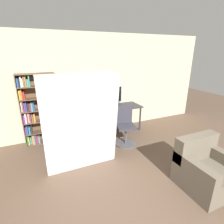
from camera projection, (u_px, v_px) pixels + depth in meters
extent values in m
cube|color=#C6B793|center=(79.00, 86.00, 4.67)|extent=(8.00, 0.06, 2.70)
cube|color=#2D2D33|center=(117.00, 107.00, 4.96)|extent=(1.39, 0.63, 0.03)
cylinder|color=#2D2D33|center=(100.00, 126.00, 4.61)|extent=(0.05, 0.05, 0.71)
cylinder|color=#2D2D33|center=(140.00, 119.00, 5.11)|extent=(0.05, 0.05, 0.71)
cylinder|color=#2D2D33|center=(93.00, 120.00, 5.05)|extent=(0.05, 0.05, 0.71)
cylinder|color=#2D2D33|center=(131.00, 114.00, 5.55)|extent=(0.05, 0.05, 0.71)
cylinder|color=#B7B7BC|center=(112.00, 105.00, 5.10)|extent=(0.19, 0.19, 0.02)
cylinder|color=#B7B7BC|center=(112.00, 103.00, 5.09)|extent=(0.04, 0.04, 0.07)
cube|color=#B7B7BC|center=(112.00, 95.00, 5.01)|extent=(0.59, 0.02, 0.46)
cube|color=black|center=(112.00, 95.00, 5.00)|extent=(0.56, 0.03, 0.43)
cylinder|color=#4C4C51|center=(126.00, 143.00, 4.43)|extent=(0.52, 0.52, 0.03)
cylinder|color=#4C4C51|center=(126.00, 135.00, 4.35)|extent=(0.05, 0.05, 0.43)
cube|color=#33333D|center=(126.00, 127.00, 4.27)|extent=(0.54, 0.54, 0.05)
cube|color=#33333D|center=(124.00, 114.00, 4.38)|extent=(0.39, 0.14, 0.45)
cube|color=brown|center=(21.00, 112.00, 4.11)|extent=(0.02, 0.29, 1.75)
cube|color=brown|center=(57.00, 108.00, 4.43)|extent=(0.02, 0.29, 1.75)
cube|color=brown|center=(40.00, 108.00, 4.39)|extent=(0.85, 0.02, 1.75)
cube|color=brown|center=(44.00, 141.00, 4.55)|extent=(0.81, 0.26, 0.02)
cube|color=brown|center=(43.00, 131.00, 4.46)|extent=(0.81, 0.26, 0.02)
cube|color=brown|center=(41.00, 121.00, 4.36)|extent=(0.81, 0.26, 0.02)
cube|color=brown|center=(40.00, 110.00, 4.27)|extent=(0.81, 0.26, 0.02)
cube|color=brown|center=(38.00, 98.00, 4.17)|extent=(0.81, 0.26, 0.02)
cube|color=brown|center=(37.00, 86.00, 4.08)|extent=(0.81, 0.26, 0.02)
cube|color=brown|center=(35.00, 74.00, 3.98)|extent=(0.81, 0.26, 0.02)
cube|color=#287A38|center=(28.00, 139.00, 4.38)|extent=(0.03, 0.17, 0.24)
cube|color=gold|center=(29.00, 140.00, 4.39)|extent=(0.02, 0.21, 0.21)
cube|color=teal|center=(31.00, 140.00, 4.43)|extent=(0.04, 0.18, 0.17)
cube|color=orange|center=(33.00, 139.00, 4.42)|extent=(0.04, 0.21, 0.23)
cube|color=teal|center=(34.00, 138.00, 4.42)|extent=(0.02, 0.22, 0.24)
cube|color=#7A2D84|center=(36.00, 138.00, 4.47)|extent=(0.03, 0.17, 0.21)
cube|color=red|center=(37.00, 139.00, 4.46)|extent=(0.04, 0.14, 0.19)
cube|color=teal|center=(39.00, 139.00, 4.46)|extent=(0.04, 0.16, 0.18)
cube|color=#7A2D84|center=(26.00, 130.00, 4.28)|extent=(0.03, 0.19, 0.19)
cube|color=#1E4C9E|center=(27.00, 130.00, 4.24)|extent=(0.04, 0.16, 0.21)
cube|color=teal|center=(30.00, 130.00, 4.29)|extent=(0.03, 0.16, 0.18)
cube|color=#232328|center=(31.00, 129.00, 4.31)|extent=(0.03, 0.17, 0.20)
cube|color=#7A2D84|center=(24.00, 119.00, 4.19)|extent=(0.04, 0.17, 0.21)
cube|color=silver|center=(26.00, 118.00, 4.20)|extent=(0.03, 0.22, 0.24)
cube|color=#7A2D84|center=(27.00, 118.00, 4.21)|extent=(0.02, 0.21, 0.22)
cube|color=gold|center=(29.00, 117.00, 4.22)|extent=(0.03, 0.17, 0.23)
cube|color=#7A2D84|center=(30.00, 118.00, 4.19)|extent=(0.03, 0.14, 0.23)
cube|color=brown|center=(32.00, 118.00, 4.24)|extent=(0.03, 0.18, 0.20)
cube|color=orange|center=(34.00, 117.00, 4.28)|extent=(0.04, 0.21, 0.19)
cube|color=silver|center=(21.00, 106.00, 4.08)|extent=(0.02, 0.17, 0.24)
cube|color=brown|center=(23.00, 106.00, 4.10)|extent=(0.03, 0.22, 0.25)
cube|color=#7A2D84|center=(25.00, 107.00, 4.11)|extent=(0.03, 0.22, 0.21)
cube|color=#1E4C9E|center=(26.00, 107.00, 4.11)|extent=(0.02, 0.21, 0.22)
cube|color=#232328|center=(28.00, 107.00, 4.10)|extent=(0.03, 0.16, 0.19)
cube|color=red|center=(30.00, 107.00, 4.17)|extent=(0.03, 0.14, 0.17)
cube|color=teal|center=(32.00, 106.00, 4.16)|extent=(0.04, 0.22, 0.19)
cube|color=#1E4C9E|center=(33.00, 106.00, 4.16)|extent=(0.03, 0.20, 0.19)
cube|color=gold|center=(20.00, 95.00, 4.00)|extent=(0.03, 0.18, 0.21)
cube|color=orange|center=(21.00, 94.00, 4.03)|extent=(0.03, 0.16, 0.24)
cube|color=red|center=(23.00, 96.00, 4.03)|extent=(0.02, 0.15, 0.17)
cube|color=red|center=(24.00, 95.00, 4.04)|extent=(0.03, 0.20, 0.18)
cube|color=#1E4C9E|center=(18.00, 83.00, 3.89)|extent=(0.04, 0.21, 0.20)
cube|color=#232328|center=(19.00, 82.00, 3.92)|extent=(0.03, 0.15, 0.20)
cube|color=silver|center=(21.00, 82.00, 3.92)|extent=(0.03, 0.15, 0.23)
cube|color=silver|center=(22.00, 82.00, 3.96)|extent=(0.02, 0.19, 0.19)
cube|color=brown|center=(24.00, 82.00, 3.94)|extent=(0.03, 0.17, 0.23)
cube|color=orange|center=(25.00, 81.00, 3.98)|extent=(0.02, 0.19, 0.24)
cube|color=teal|center=(28.00, 83.00, 4.01)|extent=(0.04, 0.18, 0.16)
cube|color=teal|center=(29.00, 81.00, 3.96)|extent=(0.02, 0.20, 0.25)
cube|color=silver|center=(81.00, 125.00, 3.25)|extent=(1.38, 0.43, 1.86)
cube|color=beige|center=(114.00, 119.00, 3.51)|extent=(0.01, 0.43, 1.83)
cube|color=silver|center=(79.00, 121.00, 3.41)|extent=(1.38, 0.31, 1.86)
cube|color=beige|center=(111.00, 116.00, 3.68)|extent=(0.01, 0.31, 1.82)
cube|color=#665B4C|center=(207.00, 177.00, 2.97)|extent=(0.85, 0.80, 0.40)
cube|color=#665B4C|center=(196.00, 147.00, 3.09)|extent=(0.85, 0.20, 0.45)
cube|color=#665B4C|center=(195.00, 167.00, 2.74)|extent=(0.16, 0.80, 0.20)
cube|color=#665B4C|center=(224.00, 157.00, 3.01)|extent=(0.16, 0.80, 0.20)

